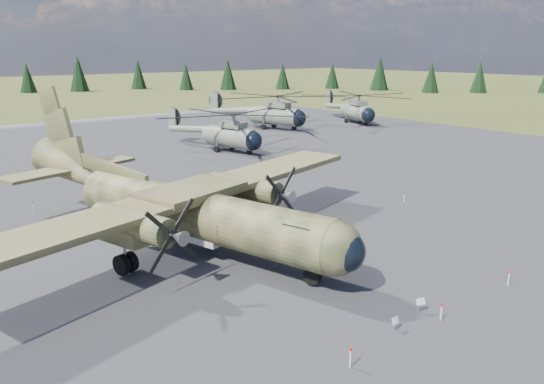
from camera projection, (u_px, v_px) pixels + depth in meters
ground at (238, 248)px, 33.44m from camera, size 500.00×500.00×0.00m
apron at (164, 211)px, 41.02m from camera, size 120.00×120.00×0.04m
transport_plane at (179, 202)px, 32.90m from camera, size 30.43×27.20×10.12m
helicopter_near at (230, 125)px, 63.90m from camera, size 21.81×23.31×4.70m
helicopter_mid at (275, 105)px, 82.44m from camera, size 26.38×26.81×5.31m
helicopter_far at (357, 103)px, 88.96m from camera, size 24.38×24.49×4.89m
info_placard_left at (395, 322)px, 23.49m from camera, size 0.40×0.21×0.61m
info_placard_right at (420, 303)px, 25.07m from camera, size 0.49×0.30×0.71m
barrier_fence at (232, 242)px, 32.98m from camera, size 33.12×29.62×0.85m
treeline at (240, 173)px, 32.48m from camera, size 295.06×295.01×10.99m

